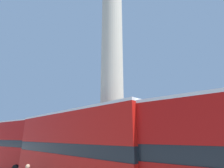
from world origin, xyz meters
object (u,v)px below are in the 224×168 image
object	(u,v)px
bus_a	(77,147)
bus_c	(13,143)
monument_column	(112,71)
street_lamp	(70,138)

from	to	relation	value
bus_a	bus_c	xyz separation A→B (m)	(-10.12, 0.56, 0.01)
monument_column	bus_a	bearing A→B (deg)	-77.79
bus_c	street_lamp	world-z (taller)	street_lamp
monument_column	bus_c	world-z (taller)	monument_column
bus_c	monument_column	bearing A→B (deg)	18.25
monument_column	bus_c	bearing A→B (deg)	-157.61
monument_column	bus_a	world-z (taller)	monument_column
monument_column	bus_c	xyz separation A→B (m)	(-9.18, -3.78, -6.21)
bus_a	bus_c	distance (m)	10.13
monument_column	bus_a	distance (m)	7.64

